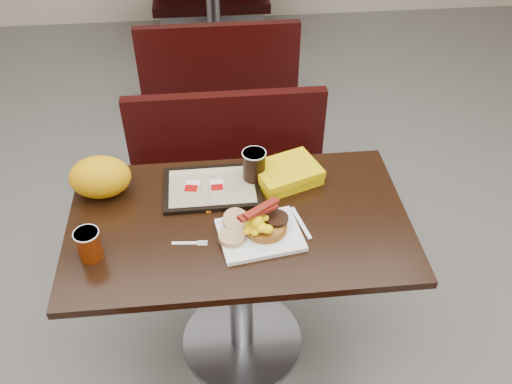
{
  "coord_description": "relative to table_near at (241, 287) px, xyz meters",
  "views": [
    {
      "loc": [
        -0.08,
        -1.4,
        2.08
      ],
      "look_at": [
        0.07,
        0.06,
        0.82
      ],
      "focal_mm": 38.35,
      "sensor_mm": 36.0,
      "label": 1
    }
  ],
  "objects": [
    {
      "name": "hashbrown_sleeve_right",
      "position": [
        -0.07,
        0.15,
        0.4
      ],
      "size": [
        0.05,
        0.07,
        0.02
      ],
      "primitive_type": "cube",
      "rotation": [
        0.0,
        0.0,
        0.01
      ],
      "color": "silver",
      "rests_on": "tray"
    },
    {
      "name": "bacon_strips",
      "position": [
        0.06,
        -0.08,
        0.48
      ],
      "size": [
        0.17,
        0.14,
        0.01
      ],
      "primitive_type": null,
      "rotation": [
        0.0,
        0.0,
        0.55
      ],
      "color": "#4B0905",
      "rests_on": "scrambled_eggs"
    },
    {
      "name": "condiment_syrup",
      "position": [
        -0.1,
        0.06,
        0.38
      ],
      "size": [
        0.04,
        0.04,
        0.01
      ],
      "primitive_type": "cube",
      "rotation": [
        0.0,
        0.0,
        0.33
      ],
      "color": "#A55707",
      "rests_on": "table_near"
    },
    {
      "name": "platter",
      "position": [
        0.07,
        -0.09,
        0.38
      ],
      "size": [
        0.3,
        0.25,
        0.02
      ],
      "primitive_type": "cube",
      "rotation": [
        0.0,
        0.0,
        0.15
      ],
      "color": "white",
      "rests_on": "table_near"
    },
    {
      "name": "coffee_cup_far",
      "position": [
        0.07,
        0.2,
        0.45
      ],
      "size": [
        0.1,
        0.1,
        0.12
      ],
      "primitive_type": "cylinder",
      "rotation": [
        0.0,
        0.0,
        -0.26
      ],
      "color": "black",
      "rests_on": "tray"
    },
    {
      "name": "scrambled_eggs",
      "position": [
        0.05,
        -0.1,
        0.45
      ],
      "size": [
        0.1,
        0.09,
        0.05
      ],
      "primitive_type": "ellipsoid",
      "rotation": [
        0.0,
        0.0,
        0.07
      ],
      "color": "yellow",
      "rests_on": "pancake_stack"
    },
    {
      "name": "floor",
      "position": [
        0.0,
        0.0,
        -0.38
      ],
      "size": [
        6.0,
        7.0,
        0.01
      ],
      "primitive_type": "cube",
      "color": "slate",
      "rests_on": "ground"
    },
    {
      "name": "clamshell",
      "position": [
        0.2,
        0.2,
        0.41
      ],
      "size": [
        0.28,
        0.25,
        0.06
      ],
      "primitive_type": "cube",
      "rotation": [
        0.0,
        0.0,
        0.35
      ],
      "color": "#DBB703",
      "rests_on": "table_near"
    },
    {
      "name": "fork",
      "position": [
        -0.19,
        -0.1,
        0.38
      ],
      "size": [
        0.12,
        0.03,
        0.0
      ],
      "primitive_type": null,
      "rotation": [
        0.0,
        0.0,
        -0.09
      ],
      "color": "white",
      "rests_on": "table_near"
    },
    {
      "name": "table_far",
      "position": [
        0.0,
        2.6,
        0.0
      ],
      "size": [
        1.2,
        0.7,
        0.75
      ],
      "primitive_type": null,
      "color": "black",
      "rests_on": "floor"
    },
    {
      "name": "muffin_bottom",
      "position": [
        -0.03,
        -0.11,
        0.4
      ],
      "size": [
        0.11,
        0.11,
        0.02
      ],
      "primitive_type": "cylinder",
      "rotation": [
        0.0,
        0.0,
        -0.26
      ],
      "color": "tan",
      "rests_on": "platter"
    },
    {
      "name": "coffee_cup_near",
      "position": [
        -0.49,
        -0.13,
        0.43
      ],
      "size": [
        0.08,
        0.08,
        0.11
      ],
      "primitive_type": "cylinder",
      "rotation": [
        0.0,
        0.0,
        -0.07
      ],
      "color": "#8F2705",
      "rests_on": "table_near"
    },
    {
      "name": "sausage_patty",
      "position": [
        0.12,
        -0.06,
        0.43
      ],
      "size": [
        0.11,
        0.11,
        0.01
      ],
      "primitive_type": "cylinder",
      "rotation": [
        0.0,
        0.0,
        -0.34
      ],
      "color": "black",
      "rests_on": "pancake_stack"
    },
    {
      "name": "knife",
      "position": [
        0.21,
        -0.04,
        0.38
      ],
      "size": [
        0.05,
        0.16,
        0.0
      ],
      "primitive_type": "cube",
      "rotation": [
        0.0,
        0.0,
        -1.34
      ],
      "color": "white",
      "rests_on": "table_near"
    },
    {
      "name": "tray",
      "position": [
        -0.09,
        0.17,
        0.38
      ],
      "size": [
        0.36,
        0.26,
        0.02
      ],
      "primitive_type": "cube",
      "rotation": [
        0.0,
        0.0,
        0.01
      ],
      "color": "black",
      "rests_on": "table_near"
    },
    {
      "name": "bench_near_n",
      "position": [
        0.0,
        0.7,
        -0.02
      ],
      "size": [
        1.0,
        0.46,
        0.72
      ],
      "primitive_type": null,
      "color": "black",
      "rests_on": "floor"
    },
    {
      "name": "pancake_stack",
      "position": [
        0.09,
        -0.08,
        0.41
      ],
      "size": [
        0.18,
        0.18,
        0.03
      ],
      "primitive_type": "cylinder",
      "rotation": [
        0.0,
        0.0,
        0.35
      ],
      "color": "#925918",
      "rests_on": "platter"
    },
    {
      "name": "bench_far_s",
      "position": [
        0.0,
        1.9,
        -0.02
      ],
      "size": [
        1.0,
        0.46,
        0.72
      ],
      "primitive_type": null,
      "color": "black",
      "rests_on": "floor"
    },
    {
      "name": "muffin_top",
      "position": [
        -0.01,
        -0.05,
        0.41
      ],
      "size": [
        0.11,
        0.11,
        0.05
      ],
      "primitive_type": "cylinder",
      "rotation": [
        0.38,
        0.0,
        0.29
      ],
      "color": "tan",
      "rests_on": "platter"
    },
    {
      "name": "hashbrown_sleeve_left",
      "position": [
        -0.16,
        0.16,
        0.4
      ],
      "size": [
        0.07,
        0.08,
        0.02
      ],
      "primitive_type": "cube",
      "rotation": [
        0.0,
        0.0,
        -0.19
      ],
      "color": "silver",
      "rests_on": "tray"
    },
    {
      "name": "condiment_ketchup",
      "position": [
        0.05,
        -0.0,
        0.38
      ],
      "size": [
        0.04,
        0.03,
        0.01
      ],
      "primitive_type": "cube",
      "rotation": [
        0.0,
        0.0,
        0.07
      ],
      "color": "#8C0504",
      "rests_on": "table_near"
    },
    {
      "name": "table_near",
      "position": [
        0.0,
        0.0,
        0.0
      ],
      "size": [
        1.2,
        0.7,
        0.75
      ],
      "primitive_type": null,
      "color": "black",
      "rests_on": "floor"
    },
    {
      "name": "paper_bag",
      "position": [
        -0.49,
        0.19,
        0.45
      ],
      "size": [
        0.23,
        0.17,
        0.15
      ],
      "primitive_type": "ellipsoid",
      "rotation": [
        0.0,
        0.0,
        -0.04
      ],
      "color": "orange",
      "rests_on": "table_near"
    }
  ]
}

